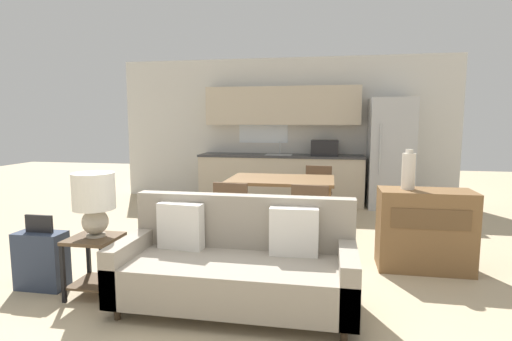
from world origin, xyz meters
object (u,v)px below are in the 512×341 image
side_table (95,257)px  table_lamp (94,198)px  refrigerator (390,153)px  suitcase (42,260)px  credenza (424,230)px  couch (237,265)px  vase (408,171)px  dining_table (281,184)px  dining_chair_near_right (311,216)px  dining_chair_far_right (317,191)px  dining_chair_near_left (234,213)px

side_table → table_lamp: 0.52m
refrigerator → suitcase: refrigerator is taller
refrigerator → table_lamp: refrigerator is taller
refrigerator → credenza: size_ratio=2.08×
credenza → couch: bearing=-146.4°
couch → vase: bearing=37.3°
suitcase → refrigerator: bearing=49.1°
dining_table → dining_chair_near_right: bearing=-62.0°
couch → credenza: couch is taller
dining_table → couch: couch is taller
couch → dining_chair_far_right: (0.56, 2.92, 0.13)m
side_table → dining_chair_near_right: 2.25m
vase → dining_chair_near_left: (-1.86, 0.11, -0.54)m
dining_chair_near_left → dining_chair_near_right: 0.88m
vase → dining_chair_far_right: vase is taller
dining_table → side_table: dining_table is taller
refrigerator → dining_chair_near_right: bearing=-113.2°
vase → dining_chair_near_left: bearing=176.7°
dining_chair_near_left → refrigerator: bearing=-120.4°
credenza → suitcase: 3.72m
dining_chair_far_right → dining_chair_near_right: (-0.02, -1.64, 0.00)m
couch → table_lamp: 1.36m
vase → side_table: bearing=-156.6°
refrigerator → dining_chair_near_right: size_ratio=2.27×
credenza → vase: vase is taller
dining_table → dining_chair_far_right: (0.45, 0.83, -0.22)m
refrigerator → dining_chair_near_left: (-2.11, -2.89, -0.48)m
dining_chair_near_left → suitcase: 1.98m
dining_table → credenza: credenza is taller
vase → dining_chair_near_right: (-0.98, 0.11, -0.54)m
credenza → dining_chair_near_right: 1.17m
credenza → suitcase: (-3.54, -1.14, -0.15)m
side_table → table_lamp: (0.01, 0.02, 0.52)m
credenza → dining_chair_far_right: 2.12m
dining_chair_far_right → dining_chair_near_right: bearing=-83.2°
table_lamp → credenza: 3.22m
couch → suitcase: bearing=-180.0°
dining_chair_near_left → vase: bearing=-177.6°
dining_chair_near_right → credenza: bearing=178.9°
dining_table → couch: 2.12m
refrigerator → dining_chair_near_right: refrigerator is taller
dining_chair_near_left → credenza: bearing=-178.1°
side_table → couch: bearing=2.0°
table_lamp → suitcase: size_ratio=0.81×
dining_chair_far_right → suitcase: 3.78m
table_lamp → dining_chair_near_left: bearing=54.4°
side_table → dining_chair_far_right: bearing=58.3°
dining_chair_near_left → side_table: bearing=60.3°
dining_table → dining_chair_near_right: size_ratio=1.62×
refrigerator → couch: refrigerator is taller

